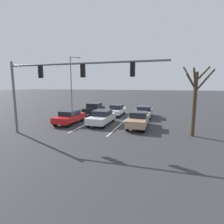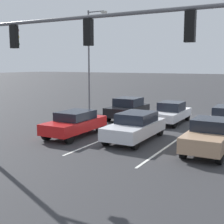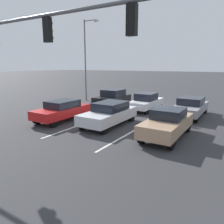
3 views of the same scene
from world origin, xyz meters
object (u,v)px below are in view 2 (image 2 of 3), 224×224
(car_silver_midlane_front, at_px, (135,126))
(car_tan_leftlane_front, at_px, (210,135))
(traffic_signal_gantry, at_px, (43,48))
(car_black_rightlane_second, at_px, (128,108))
(car_white_midlane_second, at_px, (171,112))
(car_red_rightlane_front, at_px, (75,123))
(street_lamp_right_shoulder, at_px, (91,55))

(car_silver_midlane_front, bearing_deg, car_tan_leftlane_front, 173.92)
(car_silver_midlane_front, distance_m, traffic_signal_gantry, 6.77)
(car_black_rightlane_second, bearing_deg, car_tan_leftlane_front, 139.79)
(car_white_midlane_second, bearing_deg, car_tan_leftlane_front, 122.06)
(car_silver_midlane_front, xyz_separation_m, car_black_rightlane_second, (3.22, -5.67, 0.05))
(traffic_signal_gantry, bearing_deg, car_tan_leftlane_front, -139.67)
(car_silver_midlane_front, distance_m, car_red_rightlane_front, 3.50)
(car_red_rightlane_front, distance_m, car_tan_leftlane_front, 7.42)
(car_black_rightlane_second, relative_size, street_lamp_right_shoulder, 0.47)
(car_red_rightlane_front, xyz_separation_m, car_white_midlane_second, (-3.51, -6.58, -0.02))
(traffic_signal_gantry, distance_m, street_lamp_right_shoulder, 13.87)
(car_tan_leftlane_front, height_order, traffic_signal_gantry, traffic_signal_gantry)
(car_red_rightlane_front, relative_size, car_tan_leftlane_front, 0.96)
(car_red_rightlane_front, bearing_deg, car_white_midlane_second, -118.11)
(car_red_rightlane_front, height_order, traffic_signal_gantry, traffic_signal_gantry)
(car_tan_leftlane_front, height_order, car_white_midlane_second, car_tan_leftlane_front)
(car_black_rightlane_second, xyz_separation_m, street_lamp_right_shoulder, (4.30, -1.65, 4.01))
(street_lamp_right_shoulder, bearing_deg, traffic_signal_gantry, 114.86)
(traffic_signal_gantry, xyz_separation_m, street_lamp_right_shoulder, (5.83, -12.58, 0.13))
(car_red_rightlane_front, xyz_separation_m, traffic_signal_gantry, (-1.73, 4.47, 3.93))
(car_black_rightlane_second, bearing_deg, street_lamp_right_shoulder, -21.06)
(car_silver_midlane_front, bearing_deg, street_lamp_right_shoulder, -44.29)
(car_red_rightlane_front, xyz_separation_m, car_tan_leftlane_front, (-7.41, -0.36, 0.03))
(street_lamp_right_shoulder, bearing_deg, car_tan_leftlane_front, 146.03)
(car_white_midlane_second, xyz_separation_m, street_lamp_right_shoulder, (7.61, -1.53, 4.09))
(car_tan_leftlane_front, height_order, street_lamp_right_shoulder, street_lamp_right_shoulder)
(car_tan_leftlane_front, distance_m, traffic_signal_gantry, 8.42)
(car_black_rightlane_second, distance_m, traffic_signal_gantry, 11.69)
(car_tan_leftlane_front, distance_m, car_white_midlane_second, 7.34)
(car_black_rightlane_second, bearing_deg, traffic_signal_gantry, 97.98)
(traffic_signal_gantry, bearing_deg, car_white_midlane_second, -99.19)
(car_black_rightlane_second, distance_m, street_lamp_right_shoulder, 6.11)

